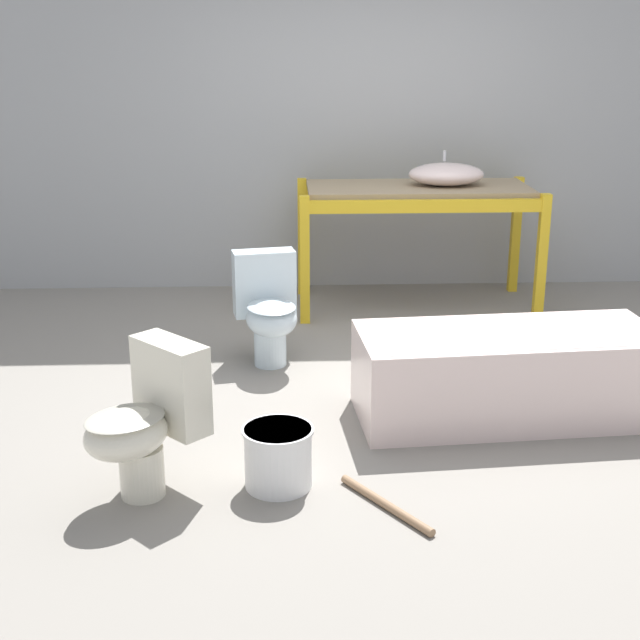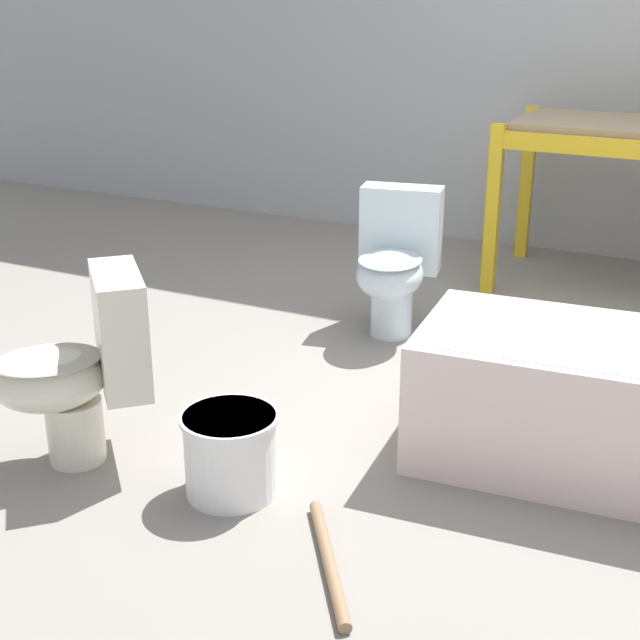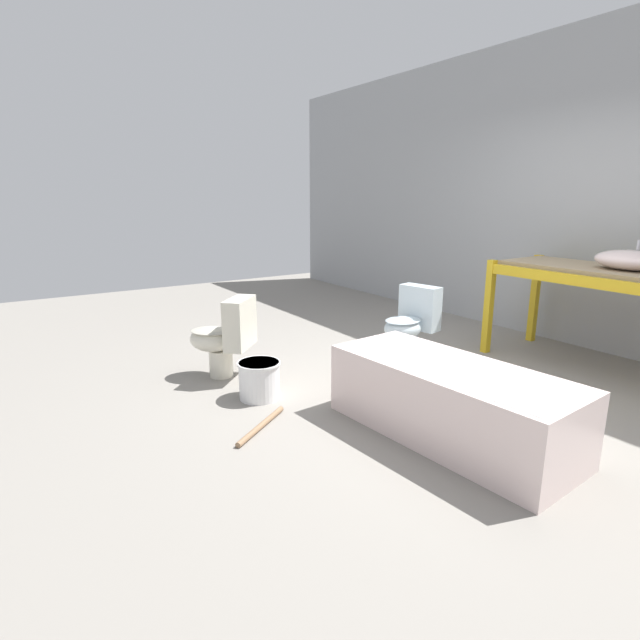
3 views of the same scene
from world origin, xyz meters
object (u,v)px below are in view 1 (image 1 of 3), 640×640
object	(u,v)px
bathtub_main	(508,368)
toilet_far	(147,419)
toilet_near	(268,308)
bucket_white	(278,456)
sink_basin	(446,174)

from	to	relation	value
bathtub_main	toilet_far	distance (m)	2.02
toilet_near	bucket_white	size ratio (longest dim) A/B	2.09
bathtub_main	toilet_near	distance (m)	1.60
toilet_near	toilet_far	distance (m)	1.76
sink_basin	bathtub_main	world-z (taller)	sink_basin
bathtub_main	toilet_near	size ratio (longest dim) A/B	2.38
sink_basin	toilet_near	size ratio (longest dim) A/B	0.80
bathtub_main	bucket_white	size ratio (longest dim) A/B	4.98
bathtub_main	toilet_near	world-z (taller)	toilet_near
bathtub_main	toilet_far	world-z (taller)	toilet_far
bathtub_main	bucket_white	xyz separation A→B (m)	(-1.26, -0.75, -0.13)
sink_basin	bucket_white	distance (m)	3.24
toilet_near	bucket_white	xyz separation A→B (m)	(0.06, -1.65, -0.21)
sink_basin	toilet_near	xyz separation A→B (m)	(-1.33, -1.21, -0.65)
toilet_near	toilet_far	world-z (taller)	same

